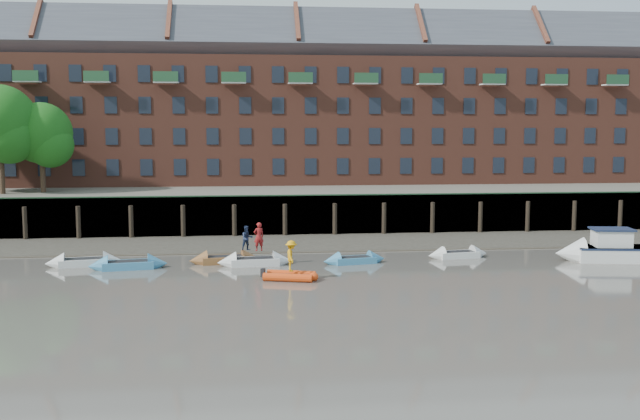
{
  "coord_description": "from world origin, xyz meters",
  "views": [
    {
      "loc": [
        -5.3,
        -37.21,
        8.85
      ],
      "look_at": [
        -0.2,
        12.0,
        3.2
      ],
      "focal_mm": 42.0,
      "sensor_mm": 36.0,
      "label": 1
    }
  ],
  "objects": [
    {
      "name": "rowboat_2",
      "position": [
        -6.52,
        10.57,
        0.23
      ],
      "size": [
        4.66,
        1.96,
        1.31
      ],
      "rotation": [
        0.0,
        0.0,
        0.15
      ],
      "color": "brown",
      "rests_on": "ground"
    },
    {
      "name": "rowboat_6",
      "position": [
        8.97,
        10.94,
        0.22
      ],
      "size": [
        4.37,
        1.86,
        1.23
      ],
      "rotation": [
        0.0,
        0.0,
        0.15
      ],
      "color": "silver",
      "rests_on": "ground"
    },
    {
      "name": "mud_band",
      "position": [
        0.0,
        14.6,
        0.0
      ],
      "size": [
        110.0,
        1.6,
        0.1
      ],
      "primitive_type": "cube",
      "color": "#4C4336",
      "rests_on": "ground"
    },
    {
      "name": "person_rower_a",
      "position": [
        -4.34,
        9.61,
        1.83
      ],
      "size": [
        0.76,
        0.61,
        1.82
      ],
      "primitive_type": "imported",
      "rotation": [
        0.0,
        0.0,
        3.44
      ],
      "color": "maroon",
      "rests_on": "rowboat_3"
    },
    {
      "name": "motor_launch",
      "position": [
        17.88,
        8.79,
        0.7
      ],
      "size": [
        6.92,
        3.18,
        2.75
      ],
      "rotation": [
        0.0,
        0.0,
        2.99
      ],
      "color": "silver",
      "rests_on": "ground"
    },
    {
      "name": "apartment_terrace",
      "position": [
        -0.0,
        36.99,
        12.82
      ],
      "size": [
        80.6,
        15.56,
        20.98
      ],
      "color": "brown",
      "rests_on": "bank_terrace"
    },
    {
      "name": "person_rib_crew",
      "position": [
        -2.59,
        4.88,
        1.39
      ],
      "size": [
        0.69,
        1.17,
        1.79
      ],
      "primitive_type": "imported",
      "rotation": [
        0.0,
        0.0,
        1.55
      ],
      "color": "orange",
      "rests_on": "rib_tender"
    },
    {
      "name": "river_wall",
      "position": [
        -0.0,
        22.38,
        1.59
      ],
      "size": [
        110.0,
        1.23,
        3.3
      ],
      "color": "#2D2A26",
      "rests_on": "ground"
    },
    {
      "name": "rib_tender",
      "position": [
        -2.58,
        4.86,
        0.23
      ],
      "size": [
        3.18,
        2.18,
        0.54
      ],
      "rotation": [
        0.0,
        0.0,
        -0.28
      ],
      "color": "#E54412",
      "rests_on": "ground"
    },
    {
      "name": "foreshore",
      "position": [
        0.0,
        18.0,
        0.0
      ],
      "size": [
        110.0,
        8.0,
        0.5
      ],
      "primitive_type": "cube",
      "color": "#3D382F",
      "rests_on": "ground"
    },
    {
      "name": "person_rower_b",
      "position": [
        -5.07,
        9.84,
        1.71
      ],
      "size": [
        0.9,
        0.79,
        1.57
      ],
      "primitive_type": "imported",
      "rotation": [
        0.0,
        0.0,
        0.29
      ],
      "color": "#19233F",
      "rests_on": "rowboat_3"
    },
    {
      "name": "rowboat_3",
      "position": [
        -4.61,
        9.58,
        0.24
      ],
      "size": [
        4.81,
        1.73,
        1.37
      ],
      "rotation": [
        0.0,
        0.0,
        0.08
      ],
      "color": "silver",
      "rests_on": "ground"
    },
    {
      "name": "ground",
      "position": [
        0.0,
        0.0,
        0.0
      ],
      "size": [
        220.0,
        220.0,
        0.0
      ],
      "primitive_type": "plane",
      "color": "#5E5850",
      "rests_on": "ground"
    },
    {
      "name": "rowboat_4",
      "position": [
        1.77,
        9.62,
        0.21
      ],
      "size": [
        4.31,
        1.99,
        1.2
      ],
      "rotation": [
        0.0,
        0.0,
        0.2
      ],
      "color": "teal",
      "rests_on": "ground"
    },
    {
      "name": "rowboat_1",
      "position": [
        -12.42,
        9.25,
        0.24
      ],
      "size": [
        4.93,
        2.06,
        1.39
      ],
      "rotation": [
        0.0,
        0.0,
        0.15
      ],
      "color": "teal",
      "rests_on": "ground"
    },
    {
      "name": "rowboat_0",
      "position": [
        -15.33,
        10.51,
        0.24
      ],
      "size": [
        4.85,
        2.14,
        1.36
      ],
      "rotation": [
        0.0,
        0.0,
        0.17
      ],
      "color": "silver",
      "rests_on": "ground"
    },
    {
      "name": "bank_terrace",
      "position": [
        0.0,
        36.0,
        1.6
      ],
      "size": [
        110.0,
        28.0,
        3.2
      ],
      "primitive_type": "cube",
      "color": "#5E594D",
      "rests_on": "ground"
    }
  ]
}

